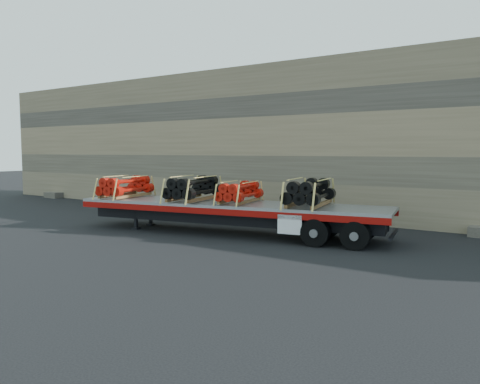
{
  "coord_description": "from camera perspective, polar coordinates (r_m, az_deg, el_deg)",
  "views": [
    {
      "loc": [
        8.84,
        -13.54,
        3.01
      ],
      "look_at": [
        -1.07,
        1.17,
        1.46
      ],
      "focal_mm": 35.0,
      "sensor_mm": 36.0,
      "label": 1
    }
  ],
  "objects": [
    {
      "name": "ground",
      "position": [
        16.45,
        0.83,
        -5.55
      ],
      "size": [
        120.0,
        120.0,
        0.0
      ],
      "primitive_type": "plane",
      "color": "black",
      "rests_on": "ground"
    },
    {
      "name": "rock_wall",
      "position": [
        21.91,
        10.23,
        6.2
      ],
      "size": [
        44.0,
        3.0,
        7.0
      ],
      "primitive_type": "cube",
      "color": "#7A6B54",
      "rests_on": "ground"
    },
    {
      "name": "trailer",
      "position": [
        17.06,
        -1.4,
        -3.2
      ],
      "size": [
        11.8,
        4.22,
        1.16
      ],
      "primitive_type": null,
      "rotation": [
        0.0,
        0.0,
        0.18
      ],
      "color": "#A1A4A8",
      "rests_on": "ground"
    },
    {
      "name": "bundle_front",
      "position": [
        19.34,
        -13.76,
        0.58
      ],
      "size": [
        1.54,
        2.47,
        0.82
      ],
      "primitive_type": null,
      "rotation": [
        0.0,
        0.0,
        0.18
      ],
      "color": "#B11409",
      "rests_on": "trailer"
    },
    {
      "name": "bundle_midfront",
      "position": [
        17.61,
        -5.67,
        0.37
      ],
      "size": [
        1.65,
        2.65,
        0.88
      ],
      "primitive_type": null,
      "rotation": [
        0.0,
        0.0,
        0.18
      ],
      "color": "black",
      "rests_on": "trailer"
    },
    {
      "name": "bundle_midrear",
      "position": [
        16.77,
        -0.03,
        -0.09
      ],
      "size": [
        1.38,
        2.21,
        0.73
      ],
      "primitive_type": null,
      "rotation": [
        0.0,
        0.0,
        0.18
      ],
      "color": "#B11409",
      "rests_on": "trailer"
    },
    {
      "name": "bundle_rear",
      "position": [
        15.9,
        8.46,
        -0.15
      ],
      "size": [
        1.66,
        2.66,
        0.88
      ],
      "primitive_type": null,
      "rotation": [
        0.0,
        0.0,
        0.18
      ],
      "color": "black",
      "rests_on": "trailer"
    }
  ]
}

